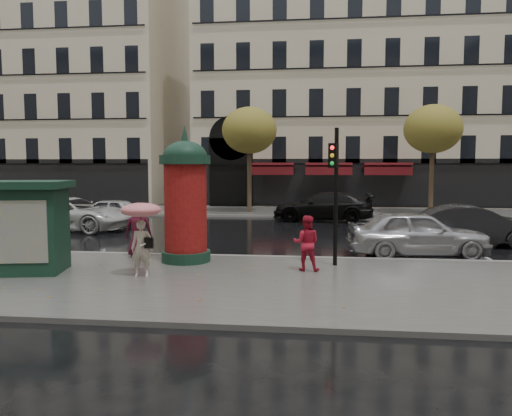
# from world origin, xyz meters

# --- Properties ---
(ground) EXTENTS (160.00, 160.00, 0.00)m
(ground) POSITION_xyz_m (0.00, 0.00, 0.00)
(ground) COLOR black
(ground) RESTS_ON ground
(near_sidewalk) EXTENTS (90.00, 7.00, 0.12)m
(near_sidewalk) POSITION_xyz_m (0.00, -0.50, 0.06)
(near_sidewalk) COLOR #474744
(near_sidewalk) RESTS_ON ground
(far_sidewalk) EXTENTS (90.00, 6.00, 0.12)m
(far_sidewalk) POSITION_xyz_m (0.00, 19.00, 0.06)
(far_sidewalk) COLOR #474744
(far_sidewalk) RESTS_ON ground
(near_kerb) EXTENTS (90.00, 0.25, 0.14)m
(near_kerb) POSITION_xyz_m (0.00, 3.00, 0.07)
(near_kerb) COLOR slate
(near_kerb) RESTS_ON ground
(far_kerb) EXTENTS (90.00, 0.25, 0.14)m
(far_kerb) POSITION_xyz_m (0.00, 16.00, 0.07)
(far_kerb) COLOR slate
(far_kerb) RESTS_ON ground
(zebra_crossing) EXTENTS (3.60, 11.75, 0.01)m
(zebra_crossing) POSITION_xyz_m (6.00, 9.60, 0.01)
(zebra_crossing) COLOR silver
(zebra_crossing) RESTS_ON ground
(bldg_far_corner) EXTENTS (26.00, 14.00, 22.90)m
(bldg_far_corner) POSITION_xyz_m (6.00, 30.00, 11.31)
(bldg_far_corner) COLOR #B7A88C
(bldg_far_corner) RESTS_ON ground
(bldg_far_left) EXTENTS (24.00, 14.00, 22.90)m
(bldg_far_left) POSITION_xyz_m (-22.00, 30.00, 11.31)
(bldg_far_left) COLOR #B7A88C
(bldg_far_left) RESTS_ON ground
(tree_far_left) EXTENTS (3.40, 3.40, 6.64)m
(tree_far_left) POSITION_xyz_m (-2.00, 18.00, 5.17)
(tree_far_left) COLOR #38281C
(tree_far_left) RESTS_ON ground
(tree_far_right) EXTENTS (3.40, 3.40, 6.64)m
(tree_far_right) POSITION_xyz_m (9.00, 18.00, 5.17)
(tree_far_right) COLOR #38281C
(tree_far_right) RESTS_ON ground
(woman_umbrella) EXTENTS (1.06, 1.06, 2.03)m
(woman_umbrella) POSITION_xyz_m (-2.48, -0.32, 1.46)
(woman_umbrella) COLOR #B9AC98
(woman_umbrella) RESTS_ON near_sidewalk
(woman_red) EXTENTS (0.80, 0.64, 1.55)m
(woman_red) POSITION_xyz_m (1.83, 0.95, 0.90)
(woman_red) COLOR #AE152A
(woman_red) RESTS_ON near_sidewalk
(man_burgundy) EXTENTS (0.91, 0.64, 1.77)m
(man_burgundy) POSITION_xyz_m (-3.56, 2.40, 1.00)
(man_burgundy) COLOR #470E1E
(man_burgundy) RESTS_ON near_sidewalk
(morris_column) EXTENTS (1.54, 1.54, 4.15)m
(morris_column) POSITION_xyz_m (-1.87, 1.89, 2.11)
(morris_column) COLOR #123022
(morris_column) RESTS_ON near_sidewalk
(traffic_light) EXTENTS (0.31, 0.40, 4.02)m
(traffic_light) POSITION_xyz_m (2.63, 1.73, 2.56)
(traffic_light) COLOR black
(traffic_light) RESTS_ON near_sidewalk
(newsstand) EXTENTS (2.39, 2.13, 2.52)m
(newsstand) POSITION_xyz_m (-5.74, -0.12, 1.42)
(newsstand) COLOR #123022
(newsstand) RESTS_ON near_sidewalk
(car_silver) EXTENTS (4.78, 2.25, 1.58)m
(car_silver) POSITION_xyz_m (5.48, 4.20, 0.79)
(car_silver) COLOR #ABABB0
(car_silver) RESTS_ON ground
(car_darkgrey) EXTENTS (4.73, 1.79, 1.54)m
(car_darkgrey) POSITION_xyz_m (8.06, 6.78, 0.77)
(car_darkgrey) COLOR black
(car_darkgrey) RESTS_ON ground
(car_white) EXTENTS (5.82, 3.10, 1.56)m
(car_white) POSITION_xyz_m (-9.21, 9.13, 0.78)
(car_white) COLOR silver
(car_white) RESTS_ON ground
(car_black) EXTENTS (5.53, 2.43, 1.58)m
(car_black) POSITION_xyz_m (2.52, 14.58, 0.79)
(car_black) COLOR black
(car_black) RESTS_ON ground
(car_far_silver) EXTENTS (4.04, 1.76, 1.36)m
(car_far_silver) POSITION_xyz_m (-8.62, 11.68, 0.68)
(car_far_silver) COLOR silver
(car_far_silver) RESTS_ON ground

